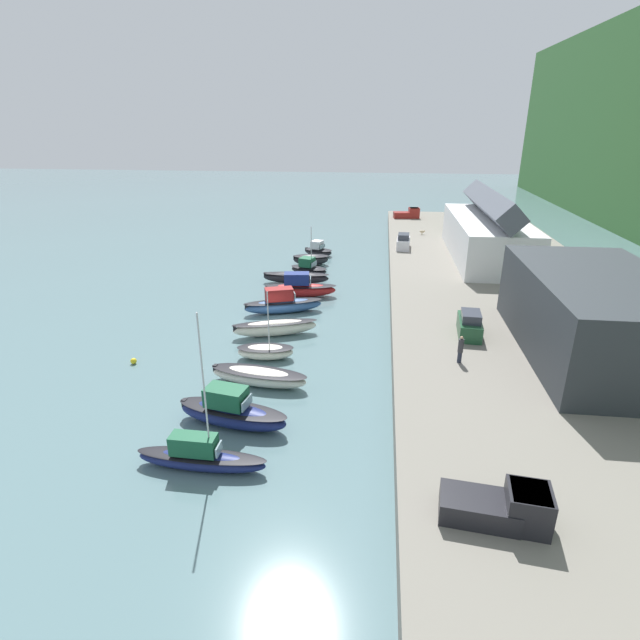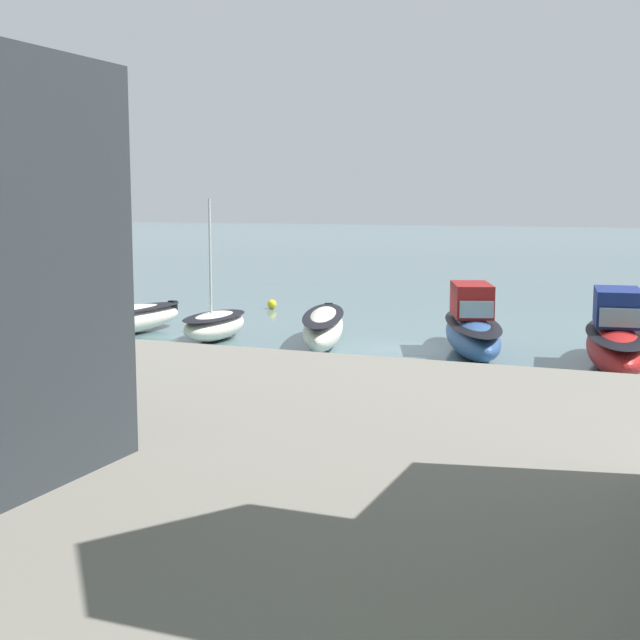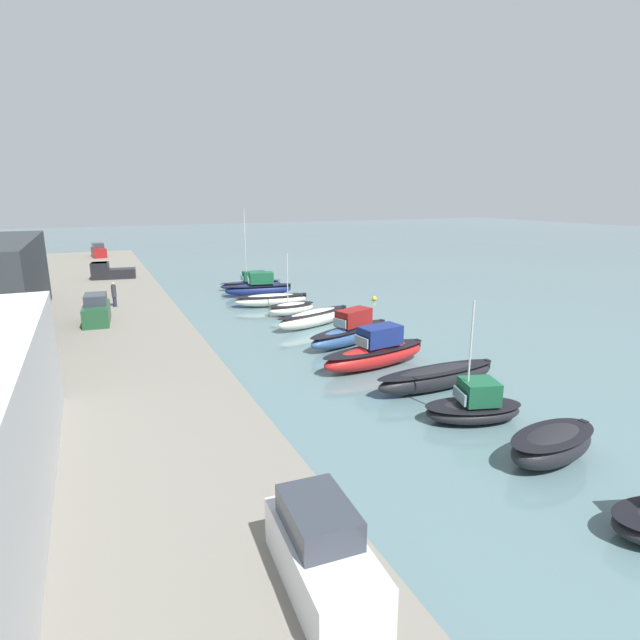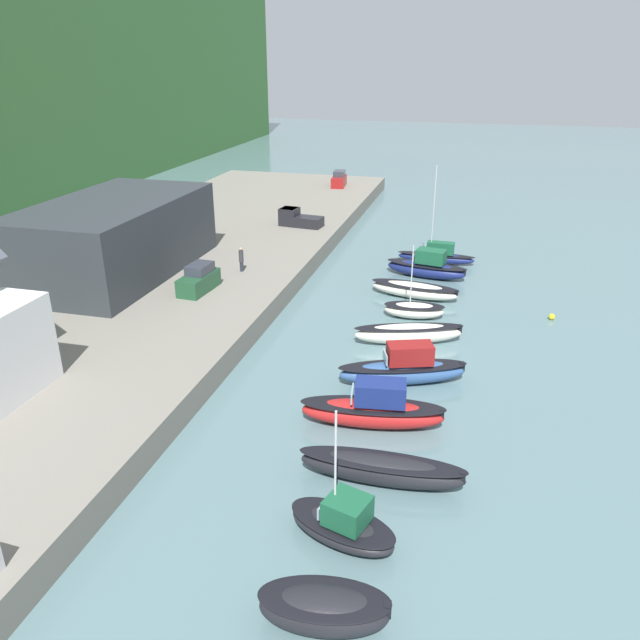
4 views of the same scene
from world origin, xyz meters
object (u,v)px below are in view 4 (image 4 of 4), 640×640
(moored_boat_5, at_px, (404,369))
(person_on_quay, at_px, (241,259))
(moored_boat_3, at_px, (382,469))
(moored_boat_9, at_px, (427,267))
(moored_boat_2, at_px, (343,524))
(moored_boat_4, at_px, (374,409))
(moored_boat_10, at_px, (437,255))
(moored_boat_8, at_px, (415,290))
(pickup_truck_0, at_px, (298,218))
(moored_boat_6, at_px, (409,333))
(parked_car_1, at_px, (199,280))
(mooring_buoy_0, at_px, (552,317))
(moored_boat_1, at_px, (324,609))
(parked_car_0, at_px, (339,180))
(moored_boat_7, at_px, (414,310))

(moored_boat_5, relative_size, person_on_quay, 3.93)
(moored_boat_3, xyz_separation_m, moored_boat_9, (31.12, 0.98, 0.23))
(moored_boat_2, xyz_separation_m, person_on_quay, (27.79, 15.44, 2.07))
(moored_boat_4, distance_m, moored_boat_5, 5.44)
(moored_boat_3, height_order, moored_boat_10, moored_boat_10)
(moored_boat_8, xyz_separation_m, pickup_truck_0, (14.14, 14.70, 1.89))
(moored_boat_4, height_order, moored_boat_6, moored_boat_4)
(moored_boat_5, height_order, person_on_quay, person_on_quay)
(moored_boat_5, xyz_separation_m, parked_car_1, (7.86, 17.59, 1.68))
(moored_boat_4, height_order, mooring_buoy_0, moored_boat_4)
(moored_boat_2, height_order, moored_boat_10, moored_boat_10)
(moored_boat_1, relative_size, parked_car_0, 1.18)
(moored_boat_7, xyz_separation_m, person_on_quay, (2.39, 15.44, 2.21))
(moored_boat_3, height_order, moored_boat_5, moored_boat_5)
(moored_boat_7, distance_m, mooring_buoy_0, 10.83)
(moored_boat_10, bearing_deg, mooring_buoy_0, -139.41)
(parked_car_0, height_order, person_on_quay, parked_car_0)
(moored_boat_5, bearing_deg, moored_boat_1, 159.50)
(moored_boat_6, height_order, person_on_quay, person_on_quay)
(parked_car_1, bearing_deg, moored_boat_8, -151.41)
(moored_boat_7, height_order, parked_car_1, moored_boat_7)
(moored_boat_4, xyz_separation_m, moored_boat_8, (20.67, 0.16, -0.35))
(moored_boat_1, bearing_deg, person_on_quay, 17.87)
(moored_boat_10, bearing_deg, parked_car_0, 32.34)
(moored_boat_4, distance_m, moored_boat_8, 20.68)
(moored_boat_3, xyz_separation_m, mooring_buoy_0, (23.44, -9.62, -0.51))
(moored_boat_3, distance_m, moored_boat_8, 25.61)
(moored_boat_8, bearing_deg, moored_boat_2, -170.50)
(moored_boat_2, distance_m, moored_boat_6, 20.50)
(parked_car_0, distance_m, person_on_quay, 38.99)
(moored_boat_5, bearing_deg, moored_boat_8, -15.35)
(moored_boat_3, bearing_deg, moored_boat_9, 0.70)
(pickup_truck_0, relative_size, person_on_quay, 2.30)
(moored_boat_4, bearing_deg, parked_car_0, 7.31)
(moored_boat_5, xyz_separation_m, moored_boat_8, (15.32, 1.12, -0.31))
(moored_boat_8, xyz_separation_m, moored_boat_10, (10.07, -0.99, 0.12))
(moored_boat_7, distance_m, moored_boat_9, 9.99)
(moored_boat_4, bearing_deg, moored_boat_6, -10.38)
(parked_car_0, bearing_deg, moored_boat_10, 115.34)
(moored_boat_4, xyz_separation_m, pickup_truck_0, (34.82, 14.86, 1.54))
(moored_boat_3, bearing_deg, moored_boat_5, 0.67)
(moored_boat_7, bearing_deg, moored_boat_1, 174.95)
(moored_boat_4, bearing_deg, moored_boat_3, -173.08)
(moored_boat_3, height_order, pickup_truck_0, pickup_truck_0)
(person_on_quay, bearing_deg, moored_boat_3, -145.12)
(moored_boat_1, xyz_separation_m, moored_boat_5, (19.02, -0.32, 0.20))
(parked_car_0, relative_size, person_on_quay, 2.04)
(parked_car_1, relative_size, person_on_quay, 2.02)
(moored_boat_2, bearing_deg, moored_boat_8, 18.30)
(parked_car_1, xyz_separation_m, person_on_quay, (5.41, -1.51, 0.18))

